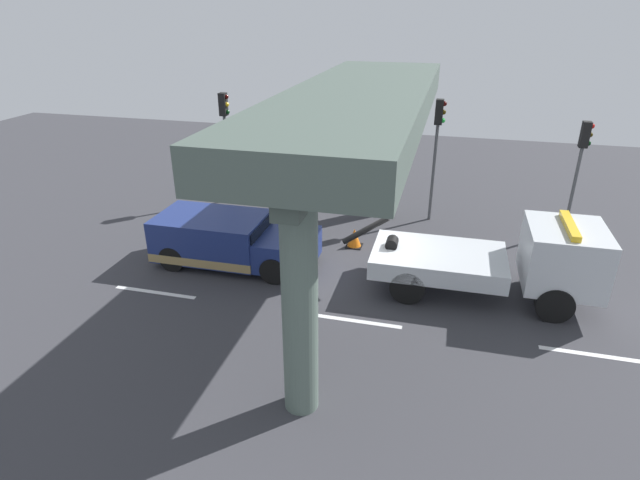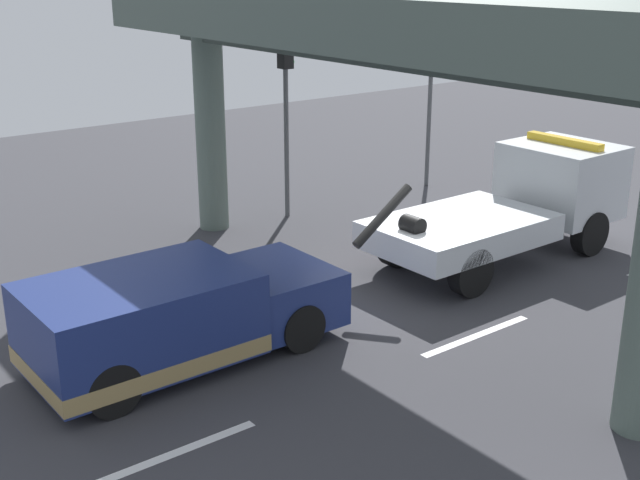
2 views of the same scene
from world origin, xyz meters
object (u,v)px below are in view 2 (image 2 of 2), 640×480
object	(u,v)px
tow_truck_white	(520,202)
towed_van_green	(173,317)
traffic_light_far	(286,84)
traffic_light_mid	(431,82)
traffic_cone_orange	(283,258)

from	to	relation	value
tow_truck_white	towed_van_green	world-z (taller)	tow_truck_white
traffic_light_far	towed_van_green	bearing A→B (deg)	-138.46
traffic_light_far	traffic_light_mid	distance (m)	5.01
tow_truck_white	traffic_cone_orange	bearing A→B (deg)	155.41
towed_van_green	traffic_cone_orange	world-z (taller)	towed_van_green
towed_van_green	traffic_light_far	size ratio (longest dim) A/B	1.12
traffic_light_mid	traffic_light_far	bearing A→B (deg)	180.00
traffic_cone_orange	towed_van_green	bearing A→B (deg)	-149.19
traffic_light_far	traffic_light_mid	world-z (taller)	traffic_light_far
traffic_light_mid	tow_truck_white	bearing A→B (deg)	-115.11
towed_van_green	traffic_light_mid	world-z (taller)	traffic_light_mid
traffic_light_mid	traffic_cone_orange	world-z (taller)	traffic_light_mid
towed_van_green	traffic_light_far	distance (m)	8.63
traffic_light_mid	towed_van_green	bearing A→B (deg)	-153.94
towed_van_green	traffic_cone_orange	size ratio (longest dim) A/B	7.87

